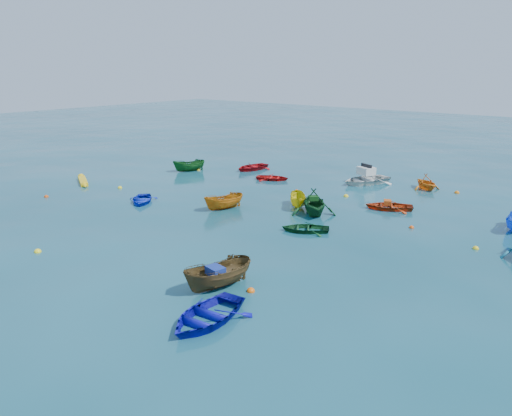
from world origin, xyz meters
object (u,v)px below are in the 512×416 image
Objects in this scene: dinghy_blue_sw at (142,202)px; motorboat_white at (365,183)px; kayak_yellow at (83,183)px; dinghy_blue_se at (207,321)px.

dinghy_blue_sw is 17.36m from motorboat_white.
motorboat_white reaches higher than kayak_yellow.
kayak_yellow is (-8.28, 0.81, 0.00)m from dinghy_blue_sw.
dinghy_blue_se reaches higher than dinghy_blue_sw.
dinghy_blue_sw is 17.45m from dinghy_blue_se.
dinghy_blue_sw is 0.66× the size of motorboat_white.
dinghy_blue_se is 0.85× the size of motorboat_white.
dinghy_blue_se is at bearing -84.80° from kayak_yellow.
kayak_yellow is (-23.20, 9.87, 0.00)m from dinghy_blue_se.
dinghy_blue_se is 25.21m from kayak_yellow.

